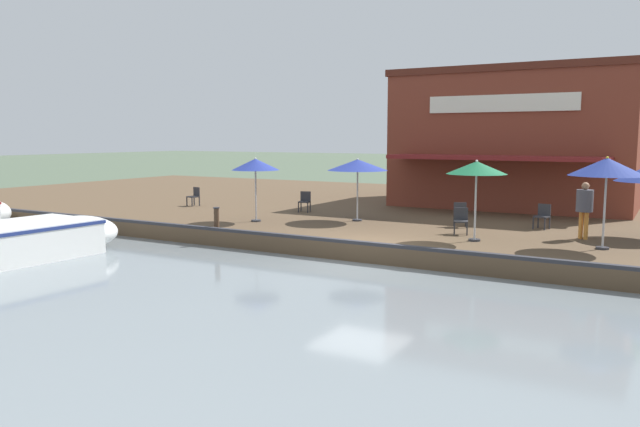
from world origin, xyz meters
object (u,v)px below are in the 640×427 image
patio_umbrella_near_quay_edge (477,168)px  patio_umbrella_mid_patio_left (255,165)px  patio_umbrella_by_entrance (607,167)px  cafe_chair_under_first_umbrella (543,215)px  cafe_chair_far_corner_seat (460,213)px  cafe_chair_facing_river (305,200)px  person_near_entrance (585,203)px  cafe_chair_back_row_seat (461,219)px  mooring_post (217,218)px  tree_downstream_bank (636,105)px  cafe_chair_mid_patio (194,195)px  patio_umbrella_mid_patio_right (358,165)px  waterfront_restaurant (521,139)px

patio_umbrella_near_quay_edge → patio_umbrella_mid_patio_left: bearing=-91.7°
patio_umbrella_by_entrance → cafe_chair_under_first_umbrella: bearing=-145.2°
cafe_chair_far_corner_seat → patio_umbrella_near_quay_edge: bearing=25.7°
cafe_chair_facing_river → person_near_entrance: (1.70, 11.09, 0.63)m
patio_umbrella_by_entrance → person_near_entrance: patio_umbrella_by_entrance is taller
cafe_chair_back_row_seat → cafe_chair_under_first_umbrella: (-2.53, 2.06, 0.00)m
cafe_chair_under_first_umbrella → mooring_post: bearing=-59.4°
cafe_chair_facing_river → tree_downstream_bank: tree_downstream_bank is taller
mooring_post → tree_downstream_bank: tree_downstream_bank is taller
cafe_chair_far_corner_seat → mooring_post: (4.72, -7.00, -0.09)m
cafe_chair_back_row_seat → cafe_chair_under_first_umbrella: size_ratio=1.00×
cafe_chair_facing_river → mooring_post: size_ratio=1.12×
cafe_chair_back_row_seat → mooring_post: bearing=-67.4°
cafe_chair_facing_river → person_near_entrance: person_near_entrance is taller
patio_umbrella_near_quay_edge → cafe_chair_mid_patio: 14.28m
patio_umbrella_by_entrance → tree_downstream_bank: 13.37m
patio_umbrella_mid_patio_right → tree_downstream_bank: 14.35m
cafe_chair_back_row_seat → patio_umbrella_near_quay_edge: bearing=34.9°
patio_umbrella_mid_patio_right → cafe_chair_under_first_umbrella: (-1.36, 6.39, -1.62)m
cafe_chair_under_first_umbrella → tree_downstream_bank: 10.97m
patio_umbrella_mid_patio_left → cafe_chair_facing_river: bearing=-179.9°
patio_umbrella_mid_patio_left → tree_downstream_bank: size_ratio=0.37×
waterfront_restaurant → cafe_chair_far_corner_seat: bearing=-0.4°
patio_umbrella_mid_patio_left → tree_downstream_bank: bearing=139.0°
patio_umbrella_near_quay_edge → cafe_chair_under_first_umbrella: (-3.64, 1.29, -1.73)m
cafe_chair_back_row_seat → cafe_chair_under_first_umbrella: bearing=140.8°
person_near_entrance → cafe_chair_back_row_seat: bearing=-75.5°
cafe_chair_mid_patio → person_near_entrance: size_ratio=0.48×
tree_downstream_bank → cafe_chair_facing_river: bearing=-49.7°
cafe_chair_back_row_seat → mooring_post: (3.14, -7.52, -0.09)m
cafe_chair_mid_patio → person_near_entrance: (1.09, 16.62, 0.63)m
cafe_chair_under_first_umbrella → cafe_chair_mid_patio: (0.52, -15.11, 0.00)m
cafe_chair_facing_river → person_near_entrance: bearing=81.3°
patio_umbrella_by_entrance → cafe_chair_mid_patio: (-2.68, -17.34, -1.83)m
patio_umbrella_near_quay_edge → cafe_chair_far_corner_seat: size_ratio=2.88×
patio_umbrella_mid_patio_right → patio_umbrella_near_quay_edge: (2.28, 5.11, 0.11)m
cafe_chair_mid_patio → person_near_entrance: person_near_entrance is taller
cafe_chair_back_row_seat → cafe_chair_facing_river: 7.97m
cafe_chair_far_corner_seat → cafe_chair_mid_patio: 12.54m
patio_umbrella_near_quay_edge → cafe_chair_mid_patio: (-3.12, -13.83, -1.73)m
patio_umbrella_mid_patio_right → cafe_chair_back_row_seat: patio_umbrella_mid_patio_right is taller
patio_umbrella_mid_patio_left → cafe_chair_mid_patio: bearing=-117.4°
mooring_post → tree_downstream_bank: size_ratio=0.12×
waterfront_restaurant → patio_umbrella_near_quay_edge: size_ratio=4.22×
cafe_chair_far_corner_seat → mooring_post: 8.44m
patio_umbrella_mid_patio_right → cafe_chair_back_row_seat: size_ratio=2.76×
patio_umbrella_mid_patio_left → cafe_chair_far_corner_seat: patio_umbrella_mid_patio_left is taller
cafe_chair_facing_river → cafe_chair_mid_patio: 5.56m
cafe_chair_far_corner_seat → patio_umbrella_by_entrance: bearing=64.9°
patio_umbrella_mid_patio_right → cafe_chair_under_first_umbrella: bearing=102.0°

